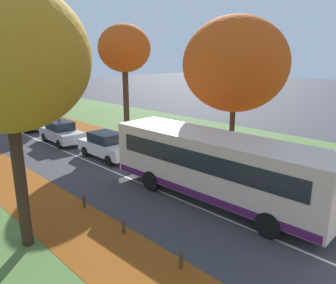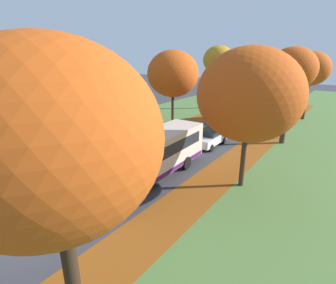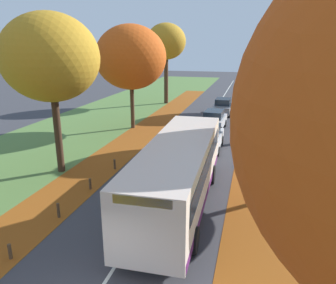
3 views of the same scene
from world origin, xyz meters
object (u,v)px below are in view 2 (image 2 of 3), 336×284
Objects in this scene: tree_left_mid at (173,74)px; bus at (149,156)px; bollard_fifth at (108,158)px; car_silver_following at (230,124)px; tree_left_far at (218,60)px; bollard_third at (39,186)px; bollard_sixth at (134,148)px; car_white_lead at (210,137)px; tree_right_far at (311,69)px; bollard_fourth at (78,170)px; tree_right_nearest at (52,140)px; tree_right_near at (249,95)px; tree_left_near at (97,76)px; tree_right_mid at (292,70)px; car_grey_third_in_line at (251,114)px.

bus is at bearing -61.47° from tree_left_mid.
bollard_fifth is 14.08m from car_silver_following.
tree_left_mid is at bearing -88.32° from tree_left_far.
bollard_third is (2.31, -17.92, -5.62)m from tree_left_mid.
tree_left_mid is 0.92× the size of tree_left_far.
bollard_sixth is 0.14× the size of car_white_lead.
tree_right_far reaches higher than bollard_sixth.
bollard_fourth is at bearing -109.68° from tree_right_far.
car_white_lead is at bearing 105.59° from tree_right_nearest.
tree_left_mid is at bearing 140.89° from tree_right_near.
tree_left_near is 25.88m from tree_right_far.
bollard_fourth is 0.16× the size of car_white_lead.
bollard_sixth is 11.39m from car_silver_following.
car_white_lead is (7.55, 6.19, -5.46)m from tree_left_near.
tree_right_far is at bearing 64.42° from car_silver_following.
tree_left_mid is 12.35m from tree_right_mid.
tree_right_nearest is 14.77× the size of bollard_fifth.
tree_left_far is 17.44m from tree_right_mid.
tree_left_near reaches higher than bollard_third.
tree_left_near is 10.42m from tree_left_mid.
bollard_third is (2.76, -7.52, -5.99)m from tree_left_near.
tree_left_near is 1.01× the size of tree_right_near.
tree_right_far reaches higher than car_grey_third_in_line.
tree_right_mid reaches higher than car_silver_following.
bollard_fifth is (2.68, -24.64, -6.84)m from tree_left_far.
tree_left_near reaches higher than tree_left_mid.
bus is at bearing -7.28° from bollard_fifth.
tree_right_mid reaches higher than tree_left_near.
bollard_fourth is 16.80m from car_silver_following.
tree_right_far is at bearing 89.99° from tree_right_nearest.
tree_right_mid reaches higher than tree_right_nearest.
bus reaches higher than car_white_lead.
car_grey_third_in_line is (4.61, 19.73, 0.52)m from bollard_fifth.
tree_left_mid is at bearing 100.72° from bollard_fifth.
tree_left_mid is at bearing -134.71° from tree_right_far.
tree_left_far is 16.42× the size of bollard_third.
bus is (-5.31, -2.83, -4.09)m from tree_right_near.
bollard_sixth is 17.49m from car_grey_third_in_line.
tree_right_near is at bearing -89.57° from tree_right_far.
car_grey_third_in_line is (4.58, 22.58, 0.48)m from bollard_fourth.
tree_right_mid is at bearing 40.39° from tree_left_near.
bus is at bearing -89.89° from car_grey_third_in_line.
car_white_lead is at bearing 39.33° from tree_left_near.
bollard_third is at bearing -100.29° from car_grey_third_in_line.
bollard_fifth is 0.96× the size of bollard_sixth.
tree_left_far reaches higher than tree_right_near.
tree_right_mid is 11.78m from tree_right_far.
tree_right_near is at bearing -48.15° from car_white_lead.
car_grey_third_in_line is (7.37, 17.92, -5.46)m from tree_left_near.
car_grey_third_in_line reaches higher than bollard_fifth.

